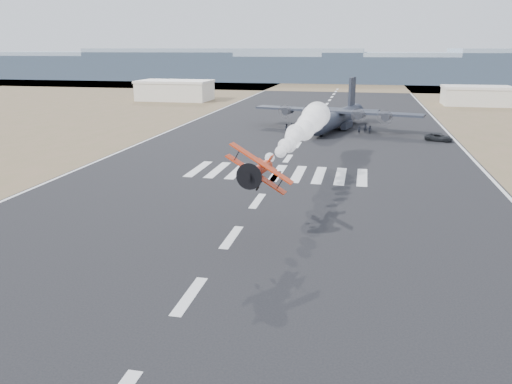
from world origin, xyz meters
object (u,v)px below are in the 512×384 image
(aerobatic_biplane, at_px, (258,170))
(crew_d, at_px, (292,127))
(crew_g, at_px, (359,130))
(hangar_right, at_px, (477,95))
(crew_c, at_px, (317,130))
(crew_a, at_px, (365,128))
(crew_f, at_px, (300,129))
(hangar_left, at_px, (175,90))
(transport_aircraft, at_px, (338,116))
(support_vehicle, at_px, (439,137))
(crew_b, at_px, (370,130))
(crew_e, at_px, (322,132))
(crew_h, at_px, (287,128))

(aerobatic_biplane, bearing_deg, crew_d, 98.46)
(crew_g, bearing_deg, hangar_right, 20.13)
(hangar_right, bearing_deg, crew_g, -119.07)
(crew_d, bearing_deg, aerobatic_biplane, 0.95)
(crew_c, bearing_deg, crew_a, 23.21)
(crew_c, bearing_deg, crew_f, 166.18)
(hangar_right, distance_m, crew_g, 72.10)
(hangar_left, bearing_deg, transport_aircraft, -41.90)
(crew_g, bearing_deg, support_vehicle, -59.83)
(crew_a, bearing_deg, crew_g, -122.91)
(crew_b, height_order, crew_e, crew_b)
(support_vehicle, bearing_deg, hangar_left, 68.01)
(support_vehicle, height_order, crew_a, crew_a)
(crew_a, relative_size, crew_c, 1.01)
(crew_g, bearing_deg, hangar_left, 96.56)
(support_vehicle, distance_m, crew_a, 15.63)
(hangar_left, xyz_separation_m, support_vehicle, (78.22, -63.25, -2.68))
(hangar_left, bearing_deg, support_vehicle, -38.96)
(hangar_left, xyz_separation_m, crew_h, (47.86, -59.34, -2.48))
(hangar_left, relative_size, crew_h, 13.25)
(support_vehicle, bearing_deg, aerobatic_biplane, 174.48)
(crew_b, relative_size, crew_c, 0.89)
(crew_b, distance_m, crew_c, 11.42)
(crew_b, relative_size, crew_h, 0.90)
(hangar_right, relative_size, crew_b, 12.28)
(crew_c, bearing_deg, crew_h, 172.54)
(crew_f, xyz_separation_m, crew_g, (12.35, 1.34, -0.04))
(transport_aircraft, bearing_deg, crew_g, -36.41)
(transport_aircraft, bearing_deg, crew_e, -90.22)
(support_vehicle, height_order, crew_f, crew_f)
(hangar_right, height_order, crew_a, hangar_right)
(hangar_right, xyz_separation_m, crew_c, (-43.70, -65.30, -2.07))
(aerobatic_biplane, distance_m, crew_f, 61.59)
(crew_c, relative_size, crew_e, 1.18)
(support_vehicle, bearing_deg, crew_e, 105.40)
(transport_aircraft, relative_size, crew_a, 19.52)
(crew_a, height_order, crew_e, crew_a)
(hangar_left, height_order, crew_b, hangar_left)
(crew_d, distance_m, crew_e, 8.23)
(crew_c, bearing_deg, crew_b, 18.38)
(support_vehicle, distance_m, crew_g, 16.12)
(hangar_left, distance_m, transport_aircraft, 78.24)
(aerobatic_biplane, xyz_separation_m, crew_b, (10.69, 63.62, -5.80))
(crew_d, bearing_deg, crew_b, 89.87)
(transport_aircraft, distance_m, crew_a, 7.45)
(hangar_right, bearing_deg, crew_f, -126.36)
(support_vehicle, xyz_separation_m, crew_c, (-23.92, 2.94, 0.21))
(aerobatic_biplane, xyz_separation_m, crew_e, (1.09, 57.90, -5.85))
(aerobatic_biplane, bearing_deg, crew_a, 84.53)
(aerobatic_biplane, bearing_deg, crew_f, 96.77)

